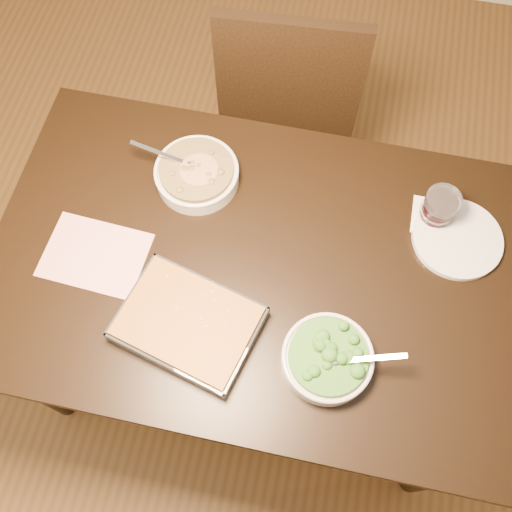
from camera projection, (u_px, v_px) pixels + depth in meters
ground at (255, 343)px, 2.17m from camera, size 4.00×4.00×0.00m
table at (255, 278)px, 1.57m from camera, size 1.40×0.90×0.75m
magazine_a at (95, 255)px, 1.49m from camera, size 0.28×0.21×0.01m
coaster at (433, 217)px, 1.54m from camera, size 0.12×0.12×0.00m
stew_bowl at (197, 174)px, 1.56m from camera, size 0.26×0.23×0.09m
broccoli_bowl at (327, 358)px, 1.35m from camera, size 0.25×0.22×0.09m
baking_dish at (188, 324)px, 1.39m from camera, size 0.38×0.31×0.06m
wine_tumbler at (439, 207)px, 1.49m from camera, size 0.09×0.09×0.10m
dinner_plate at (457, 239)px, 1.51m from camera, size 0.24×0.24×0.02m
chair_far at (290, 92)px, 1.98m from camera, size 0.48×0.48×0.97m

